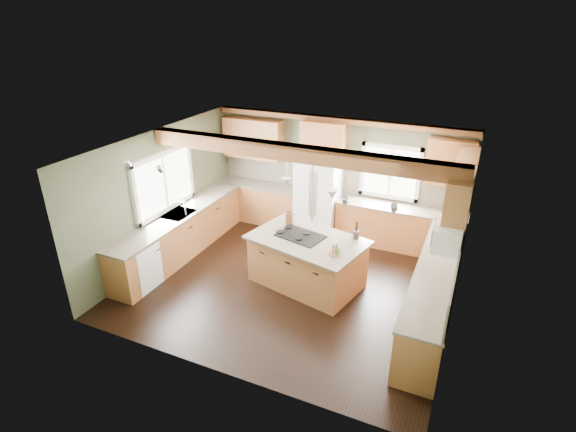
% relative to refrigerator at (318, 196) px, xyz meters
% --- Properties ---
extents(floor, '(5.60, 5.60, 0.00)m').
position_rel_refrigerator_xyz_m(floor, '(0.30, -2.12, -0.90)').
color(floor, black).
rests_on(floor, ground).
extents(ceiling, '(5.60, 5.60, 0.00)m').
position_rel_refrigerator_xyz_m(ceiling, '(0.30, -2.12, 1.70)').
color(ceiling, silver).
rests_on(ceiling, wall_back).
extents(wall_back, '(5.60, 0.00, 5.60)m').
position_rel_refrigerator_xyz_m(wall_back, '(0.30, 0.38, 0.40)').
color(wall_back, '#3E4732').
rests_on(wall_back, ground).
extents(wall_left, '(0.00, 5.00, 5.00)m').
position_rel_refrigerator_xyz_m(wall_left, '(-2.50, -2.12, 0.40)').
color(wall_left, '#3E4732').
rests_on(wall_left, ground).
extents(wall_right, '(0.00, 5.00, 5.00)m').
position_rel_refrigerator_xyz_m(wall_right, '(3.10, -2.12, 0.40)').
color(wall_right, '#3E4732').
rests_on(wall_right, ground).
extents(ceiling_beam, '(5.55, 0.26, 0.26)m').
position_rel_refrigerator_xyz_m(ceiling_beam, '(0.30, -2.02, 1.57)').
color(ceiling_beam, '#5C2E1A').
rests_on(ceiling_beam, ceiling).
extents(soffit_trim, '(5.55, 0.20, 0.10)m').
position_rel_refrigerator_xyz_m(soffit_trim, '(0.30, 0.28, 1.64)').
color(soffit_trim, '#5C2E1A').
rests_on(soffit_trim, ceiling).
extents(backsplash_back, '(5.58, 0.03, 0.58)m').
position_rel_refrigerator_xyz_m(backsplash_back, '(0.30, 0.36, 0.31)').
color(backsplash_back, brown).
rests_on(backsplash_back, wall_back).
extents(backsplash_right, '(0.03, 3.70, 0.58)m').
position_rel_refrigerator_xyz_m(backsplash_right, '(3.08, -2.07, 0.31)').
color(backsplash_right, brown).
rests_on(backsplash_right, wall_right).
extents(base_cab_back_left, '(2.02, 0.60, 0.88)m').
position_rel_refrigerator_xyz_m(base_cab_back_left, '(-1.49, 0.08, -0.46)').
color(base_cab_back_left, brown).
rests_on(base_cab_back_left, floor).
extents(counter_back_left, '(2.06, 0.64, 0.04)m').
position_rel_refrigerator_xyz_m(counter_back_left, '(-1.49, 0.08, 0.00)').
color(counter_back_left, '#50473B').
rests_on(counter_back_left, base_cab_back_left).
extents(base_cab_back_right, '(2.62, 0.60, 0.88)m').
position_rel_refrigerator_xyz_m(base_cab_back_right, '(1.79, 0.08, -0.46)').
color(base_cab_back_right, brown).
rests_on(base_cab_back_right, floor).
extents(counter_back_right, '(2.66, 0.64, 0.04)m').
position_rel_refrigerator_xyz_m(counter_back_right, '(1.79, 0.08, 0.00)').
color(counter_back_right, '#50473B').
rests_on(counter_back_right, base_cab_back_right).
extents(base_cab_left, '(0.60, 3.70, 0.88)m').
position_rel_refrigerator_xyz_m(base_cab_left, '(-2.20, -2.07, -0.46)').
color(base_cab_left, brown).
rests_on(base_cab_left, floor).
extents(counter_left, '(0.64, 3.74, 0.04)m').
position_rel_refrigerator_xyz_m(counter_left, '(-2.20, -2.07, 0.00)').
color(counter_left, '#50473B').
rests_on(counter_left, base_cab_left).
extents(base_cab_right, '(0.60, 3.70, 0.88)m').
position_rel_refrigerator_xyz_m(base_cab_right, '(2.80, -2.07, -0.46)').
color(base_cab_right, brown).
rests_on(base_cab_right, floor).
extents(counter_right, '(0.64, 3.74, 0.04)m').
position_rel_refrigerator_xyz_m(counter_right, '(2.80, -2.07, 0.00)').
color(counter_right, '#50473B').
rests_on(counter_right, base_cab_right).
extents(upper_cab_back_left, '(1.40, 0.35, 0.90)m').
position_rel_refrigerator_xyz_m(upper_cab_back_left, '(-1.69, 0.21, 1.05)').
color(upper_cab_back_left, brown).
rests_on(upper_cab_back_left, wall_back).
extents(upper_cab_over_fridge, '(0.96, 0.35, 0.70)m').
position_rel_refrigerator_xyz_m(upper_cab_over_fridge, '(-0.00, 0.21, 1.25)').
color(upper_cab_over_fridge, brown).
rests_on(upper_cab_over_fridge, wall_back).
extents(upper_cab_right, '(0.35, 2.20, 0.90)m').
position_rel_refrigerator_xyz_m(upper_cab_right, '(2.92, -1.22, 1.05)').
color(upper_cab_right, brown).
rests_on(upper_cab_right, wall_right).
extents(upper_cab_back_corner, '(0.90, 0.35, 0.90)m').
position_rel_refrigerator_xyz_m(upper_cab_back_corner, '(2.60, 0.21, 1.05)').
color(upper_cab_back_corner, brown).
rests_on(upper_cab_back_corner, wall_back).
extents(window_left, '(0.04, 1.60, 1.05)m').
position_rel_refrigerator_xyz_m(window_left, '(-2.48, -2.07, 0.65)').
color(window_left, white).
rests_on(window_left, wall_left).
extents(window_back, '(1.10, 0.04, 1.00)m').
position_rel_refrigerator_xyz_m(window_back, '(1.45, 0.36, 0.65)').
color(window_back, white).
rests_on(window_back, wall_back).
extents(sink, '(0.50, 0.65, 0.03)m').
position_rel_refrigerator_xyz_m(sink, '(-2.20, -2.07, 0.01)').
color(sink, '#262628').
rests_on(sink, counter_left).
extents(faucet, '(0.02, 0.02, 0.28)m').
position_rel_refrigerator_xyz_m(faucet, '(-2.02, -2.07, 0.15)').
color(faucet, '#B2B2B7').
rests_on(faucet, sink).
extents(dishwasher, '(0.60, 0.60, 0.84)m').
position_rel_refrigerator_xyz_m(dishwasher, '(-2.19, -3.37, -0.47)').
color(dishwasher, white).
rests_on(dishwasher, floor).
extents(oven, '(0.60, 0.72, 0.84)m').
position_rel_refrigerator_xyz_m(oven, '(2.79, -3.37, -0.47)').
color(oven, white).
rests_on(oven, floor).
extents(microwave, '(0.40, 0.70, 0.38)m').
position_rel_refrigerator_xyz_m(microwave, '(2.88, -2.17, 0.65)').
color(microwave, white).
rests_on(microwave, wall_right).
extents(pendant_left, '(0.18, 0.18, 0.16)m').
position_rel_refrigerator_xyz_m(pendant_left, '(0.10, -1.91, 0.98)').
color(pendant_left, '#B2B2B7').
rests_on(pendant_left, ceiling).
extents(pendant_right, '(0.18, 0.18, 0.16)m').
position_rel_refrigerator_xyz_m(pendant_right, '(1.01, -2.13, 0.98)').
color(pendant_right, '#B2B2B7').
rests_on(pendant_right, ceiling).
extents(refrigerator, '(0.90, 0.74, 1.80)m').
position_rel_refrigerator_xyz_m(refrigerator, '(0.00, 0.00, 0.00)').
color(refrigerator, silver).
rests_on(refrigerator, floor).
extents(island, '(2.09, 1.55, 0.88)m').
position_rel_refrigerator_xyz_m(island, '(0.56, -2.02, -0.46)').
color(island, brown).
rests_on(island, floor).
extents(island_top, '(2.24, 1.70, 0.04)m').
position_rel_refrigerator_xyz_m(island_top, '(0.56, -2.02, 0.00)').
color(island_top, '#50473B').
rests_on(island_top, island).
extents(cooktop, '(0.92, 0.71, 0.02)m').
position_rel_refrigerator_xyz_m(cooktop, '(0.40, -1.98, 0.03)').
color(cooktop, black).
rests_on(cooktop, island_top).
extents(knife_block, '(0.14, 0.11, 0.22)m').
position_rel_refrigerator_xyz_m(knife_block, '(0.02, -1.60, 0.13)').
color(knife_block, brown).
rests_on(knife_block, island_top).
extents(utensil_crock, '(0.13, 0.13, 0.14)m').
position_rel_refrigerator_xyz_m(utensil_crock, '(1.33, -1.65, 0.09)').
color(utensil_crock, '#483D3A').
rests_on(utensil_crock, island_top).
extents(bottle_tray, '(0.27, 0.27, 0.20)m').
position_rel_refrigerator_xyz_m(bottle_tray, '(1.18, -2.36, 0.12)').
color(bottle_tray, brown).
rests_on(bottle_tray, island_top).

